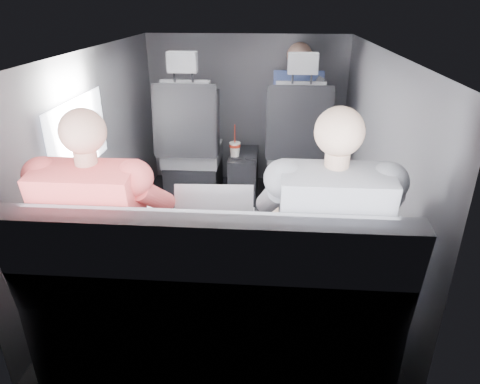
# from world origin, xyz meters

# --- Properties ---
(floor) EXTENTS (2.60, 2.60, 0.00)m
(floor) POSITION_xyz_m (0.00, 0.00, 0.00)
(floor) COLOR black
(floor) RESTS_ON ground
(ceiling) EXTENTS (2.60, 2.60, 0.00)m
(ceiling) POSITION_xyz_m (0.00, 0.00, 1.35)
(ceiling) COLOR #B2B2AD
(ceiling) RESTS_ON panel_back
(panel_left) EXTENTS (0.02, 2.60, 1.35)m
(panel_left) POSITION_xyz_m (-0.90, 0.00, 0.68)
(panel_left) COLOR #56565B
(panel_left) RESTS_ON floor
(panel_right) EXTENTS (0.02, 2.60, 1.35)m
(panel_right) POSITION_xyz_m (0.90, 0.00, 0.68)
(panel_right) COLOR #56565B
(panel_right) RESTS_ON floor
(panel_front) EXTENTS (1.80, 0.02, 1.35)m
(panel_front) POSITION_xyz_m (0.00, 1.30, 0.68)
(panel_front) COLOR #56565B
(panel_front) RESTS_ON floor
(panel_back) EXTENTS (1.80, 0.02, 1.35)m
(panel_back) POSITION_xyz_m (0.00, -1.30, 0.68)
(panel_back) COLOR #56565B
(panel_back) RESTS_ON floor
(side_window) EXTENTS (0.02, 0.75, 0.42)m
(side_window) POSITION_xyz_m (-0.88, -0.30, 0.90)
(side_window) COLOR white
(side_window) RESTS_ON panel_left
(seatbelt) EXTENTS (0.35, 0.11, 0.59)m
(seatbelt) POSITION_xyz_m (0.45, 0.67, 0.80)
(seatbelt) COLOR black
(seatbelt) RESTS_ON front_seat_right
(front_seat_left) EXTENTS (0.52, 0.58, 1.26)m
(front_seat_left) POSITION_xyz_m (-0.45, 0.84, 0.40)
(front_seat_left) COLOR black
(front_seat_left) RESTS_ON floor
(front_seat_right) EXTENTS (0.52, 0.58, 1.26)m
(front_seat_right) POSITION_xyz_m (0.45, 0.84, 0.40)
(front_seat_right) COLOR black
(front_seat_right) RESTS_ON floor
(center_console) EXTENTS (0.24, 0.48, 0.41)m
(center_console) POSITION_xyz_m (0.00, 0.88, 0.20)
(center_console) COLOR black
(center_console) RESTS_ON floor
(rear_bench) EXTENTS (1.60, 0.57, 0.92)m
(rear_bench) POSITION_xyz_m (0.00, -1.06, 0.31)
(rear_bench) COLOR slate
(rear_bench) RESTS_ON floor
(soda_cup) EXTENTS (0.09, 0.09, 0.28)m
(soda_cup) POSITION_xyz_m (-0.07, 0.78, 0.47)
(soda_cup) COLOR white
(soda_cup) RESTS_ON center_console
(laptop_white) EXTENTS (0.38, 0.37, 0.26)m
(laptop_white) POSITION_xyz_m (-0.55, -0.75, 0.64)
(laptop_white) COLOR silver
(laptop_white) RESTS_ON passenger_rear_left
(laptop_silver) EXTENTS (0.38, 0.34, 0.26)m
(laptop_silver) POSITION_xyz_m (-0.02, -0.75, 0.64)
(laptop_silver) COLOR #B9B9BE
(laptop_silver) RESTS_ON rear_bench
(laptop_black) EXTENTS (0.34, 0.31, 0.23)m
(laptop_black) POSITION_xyz_m (0.44, -0.75, 0.63)
(laptop_black) COLOR black
(laptop_black) RESTS_ON passenger_rear_right
(passenger_rear_left) EXTENTS (0.52, 0.63, 1.25)m
(passenger_rear_left) POSITION_xyz_m (-0.49, -0.97, 0.64)
(passenger_rear_left) COLOR #323136
(passenger_rear_left) RESTS_ON rear_bench
(passenger_rear_right) EXTENTS (0.53, 0.65, 1.27)m
(passenger_rear_right) POSITION_xyz_m (0.49, -0.97, 0.65)
(passenger_rear_right) COLOR navy
(passenger_rear_right) RESTS_ON rear_bench
(passenger_front_right) EXTENTS (0.42, 0.42, 0.87)m
(passenger_front_right) POSITION_xyz_m (0.45, 1.10, 0.76)
(passenger_front_right) COLOR navy
(passenger_front_right) RESTS_ON front_seat_right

